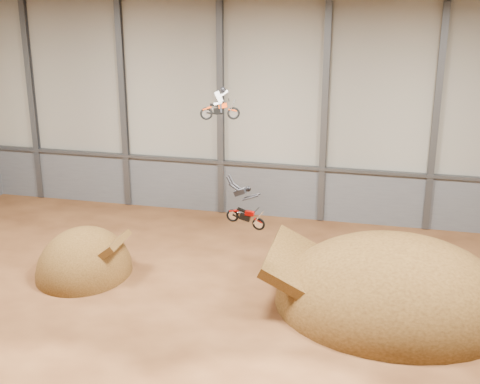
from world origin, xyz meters
name	(u,v)px	position (x,y,z in m)	size (l,w,h in m)	color
floor	(211,329)	(0.00, 0.00, 0.00)	(40.00, 40.00, 0.00)	#4E2A14
back_wall	(272,112)	(0.00, 15.00, 7.00)	(40.00, 0.10, 14.00)	#9E998C
ceiling	(206,17)	(0.00, 0.00, 14.00)	(40.00, 40.00, 0.00)	black
lower_band_back	(271,191)	(0.00, 14.90, 1.75)	(39.80, 0.18, 3.50)	#5C5E64
steel_rail	(271,165)	(0.00, 14.75, 3.55)	(39.80, 0.35, 0.20)	#47494F
steel_column_0	(32,101)	(-16.67, 14.80, 7.00)	(0.40, 0.36, 13.90)	#47494F
steel_column_1	(123,105)	(-10.00, 14.80, 7.00)	(0.40, 0.36, 13.90)	#47494F
steel_column_2	(221,110)	(-3.33, 14.80, 7.00)	(0.40, 0.36, 13.90)	#47494F
steel_column_3	(324,115)	(3.33, 14.80, 7.00)	(0.40, 0.36, 13.90)	#47494F
steel_column_4	(436,121)	(10.00, 14.80, 7.00)	(0.40, 0.36, 13.90)	#47494F
takeoff_ramp	(85,273)	(-8.27, 4.10, 0.00)	(5.04, 5.82, 5.04)	#412810
landing_ramp	(393,305)	(8.14, 4.19, 0.00)	(11.70, 10.35, 6.75)	#412810
fmx_rider_a	(220,102)	(-1.15, 6.32, 9.31)	(2.01, 0.77, 1.82)	red
fmx_rider_b	(244,204)	(1.12, 1.91, 5.58)	(2.52, 0.72, 2.16)	#AC0200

